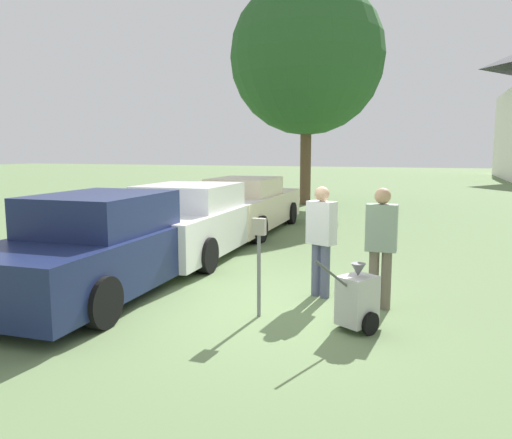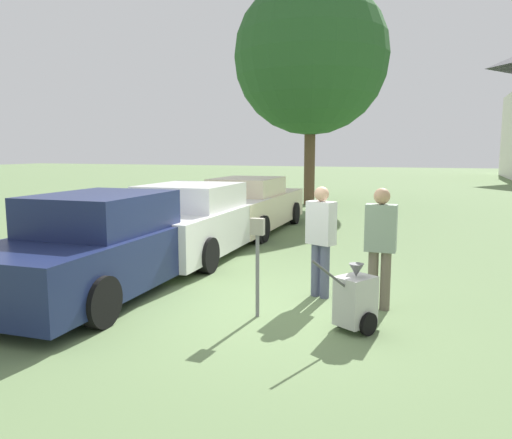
# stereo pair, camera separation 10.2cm
# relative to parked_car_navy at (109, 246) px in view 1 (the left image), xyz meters

# --- Properties ---
(ground_plane) EXTENTS (120.00, 120.00, 0.00)m
(ground_plane) POSITION_rel_parked_car_navy_xyz_m (2.50, -0.14, -0.71)
(ground_plane) COLOR #607A4C
(parked_car_navy) EXTENTS (2.08, 4.99, 1.55)m
(parked_car_navy) POSITION_rel_parked_car_navy_xyz_m (0.00, 0.00, 0.00)
(parked_car_navy) COLOR #19234C
(parked_car_navy) RESTS_ON ground_plane
(parked_car_white) EXTENTS (2.19, 4.95, 1.50)m
(parked_car_white) POSITION_rel_parked_car_navy_xyz_m (-0.00, 2.99, -0.01)
(parked_car_white) COLOR silver
(parked_car_white) RESTS_ON ground_plane
(parked_car_cream) EXTENTS (2.04, 5.18, 1.46)m
(parked_car_cream) POSITION_rel_parked_car_navy_xyz_m (-0.00, 6.28, -0.02)
(parked_car_cream) COLOR beige
(parked_car_cream) RESTS_ON ground_plane
(parking_meter) EXTENTS (0.18, 0.09, 1.33)m
(parking_meter) POSITION_rel_parked_car_navy_xyz_m (2.63, -0.40, 0.22)
(parking_meter) COLOR slate
(parking_meter) RESTS_ON ground_plane
(person_worker) EXTENTS (0.47, 0.37, 1.68)m
(person_worker) POSITION_rel_parked_car_navy_xyz_m (3.21, 0.77, 0.24)
(person_worker) COLOR #515670
(person_worker) RESTS_ON ground_plane
(person_supervisor) EXTENTS (0.42, 0.22, 1.70)m
(person_supervisor) POSITION_rel_parked_car_navy_xyz_m (4.11, 0.47, 0.26)
(person_supervisor) COLOR #665B4C
(person_supervisor) RESTS_ON ground_plane
(equipment_cart) EXTENTS (0.68, 0.95, 1.00)m
(equipment_cart) POSITION_rel_parked_car_navy_xyz_m (3.93, -0.50, -0.32)
(equipment_cart) COLOR #B2B2AD
(equipment_cart) RESTS_ON ground_plane
(shade_tree) EXTENTS (6.10, 6.10, 8.90)m
(shade_tree) POSITION_rel_parked_car_navy_xyz_m (-0.08, 13.45, 5.13)
(shade_tree) COLOR brown
(shade_tree) RESTS_ON ground_plane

